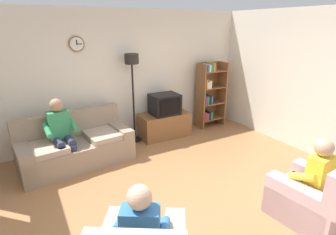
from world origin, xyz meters
TOP-DOWN VIEW (x-y plane):
  - ground_plane at (0.00, 0.00)m, footprint 12.00×12.00m
  - back_wall_assembly at (-0.00, 2.66)m, footprint 6.20×0.17m
  - right_wall at (2.86, 0.00)m, footprint 0.12×5.80m
  - couch at (-1.23, 1.92)m, footprint 1.99×1.09m
  - tv_stand at (0.75, 2.25)m, footprint 1.10×0.56m
  - tv at (0.75, 2.23)m, footprint 0.60×0.49m
  - bookshelf at (2.01, 2.32)m, footprint 0.68×0.36m
  - floor_lamp at (0.08, 2.35)m, footprint 0.28×0.28m
  - armchair_near_bookshelf at (1.09, -1.09)m, footprint 0.89×0.96m
  - person_on_couch at (-1.45, 1.81)m, footprint 0.54×0.57m
  - person_in_left_armchair at (-1.16, -0.85)m, footprint 0.61×0.64m
  - person_in_right_armchair at (1.09, -1.00)m, footprint 0.54×0.56m

SIDE VIEW (x-z plane):
  - ground_plane at x=0.00m, z-range 0.00..0.00m
  - tv_stand at x=0.75m, z-range 0.00..0.54m
  - armchair_near_bookshelf at x=1.09m, z-range -0.16..0.74m
  - couch at x=-1.23m, z-range -0.14..0.76m
  - person_in_left_armchair at x=-1.16m, z-range 0.04..1.16m
  - person_in_right_armchair at x=1.09m, z-range 0.04..1.16m
  - person_on_couch at x=-1.45m, z-range 0.08..1.32m
  - tv at x=0.75m, z-range 0.54..0.98m
  - bookshelf at x=2.01m, z-range 0.02..1.59m
  - right_wall at x=2.86m, z-range 0.00..2.70m
  - back_wall_assembly at x=0.00m, z-range 0.00..2.70m
  - floor_lamp at x=0.08m, z-range 0.53..2.38m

